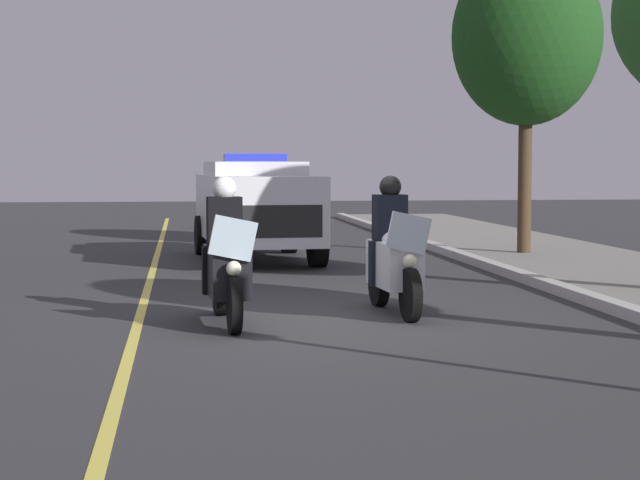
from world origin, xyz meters
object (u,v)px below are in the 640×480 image
Objects in this scene: police_motorcycle_lead_right at (394,258)px; police_suv at (256,205)px; tree_far_back at (527,37)px; police_motorcycle_lead_left at (226,264)px.

police_suv is at bearing -171.00° from police_motorcycle_lead_right.
police_motorcycle_lead_right is 9.33m from tree_far_back.
police_suv is (-8.22, 0.90, 0.37)m from police_motorcycle_lead_left.
police_motorcycle_lead_left is 10.89m from tree_far_back.
police_motorcycle_lead_left is 0.36× the size of tree_far_back.
police_motorcycle_lead_right is 0.36× the size of tree_far_back.
police_motorcycle_lead_left is 2.19m from police_motorcycle_lead_right.
tree_far_back is at bearing 142.68° from police_motorcycle_lead_left.
tree_far_back reaches higher than police_motorcycle_lead_right.
tree_far_back is at bearing 151.36° from police_motorcycle_lead_right.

